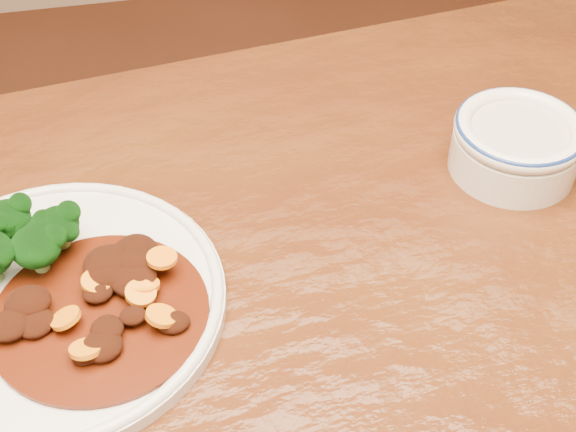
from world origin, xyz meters
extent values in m
cube|color=#4F290E|center=(0.00, 0.00, 0.73)|extent=(1.60, 1.08, 0.04)
cylinder|color=silver|center=(-0.20, 0.07, 0.76)|extent=(0.31, 0.31, 0.01)
torus|color=silver|center=(-0.20, 0.07, 0.76)|extent=(0.30, 0.30, 0.01)
cylinder|color=#72A053|center=(-0.23, 0.15, 0.77)|extent=(0.01, 0.01, 0.02)
ellipsoid|color=black|center=(-0.23, 0.15, 0.80)|extent=(0.04, 0.04, 0.03)
cylinder|color=#72A053|center=(-0.19, 0.14, 0.77)|extent=(0.01, 0.01, 0.02)
ellipsoid|color=black|center=(-0.19, 0.14, 0.79)|extent=(0.04, 0.04, 0.03)
cylinder|color=#72A053|center=(-0.20, 0.11, 0.77)|extent=(0.01, 0.01, 0.02)
ellipsoid|color=black|center=(-0.20, 0.11, 0.80)|extent=(0.04, 0.04, 0.04)
cylinder|color=#471307|center=(-0.16, 0.05, 0.77)|extent=(0.19, 0.19, 0.00)
ellipsoid|color=black|center=(-0.21, 0.06, 0.78)|extent=(0.04, 0.04, 0.02)
ellipsoid|color=black|center=(-0.15, 0.08, 0.78)|extent=(0.04, 0.04, 0.02)
ellipsoid|color=black|center=(-0.21, 0.04, 0.77)|extent=(0.03, 0.03, 0.02)
ellipsoid|color=black|center=(-0.16, 0.06, 0.78)|extent=(0.03, 0.02, 0.01)
ellipsoid|color=black|center=(-0.12, 0.10, 0.78)|extent=(0.04, 0.04, 0.02)
ellipsoid|color=black|center=(-0.12, 0.09, 0.78)|extent=(0.04, 0.03, 0.02)
ellipsoid|color=black|center=(-0.23, 0.04, 0.78)|extent=(0.04, 0.03, 0.02)
ellipsoid|color=black|center=(-0.09, 0.02, 0.77)|extent=(0.03, 0.02, 0.01)
ellipsoid|color=black|center=(-0.15, 0.02, 0.78)|extent=(0.03, 0.03, 0.01)
ellipsoid|color=black|center=(-0.13, 0.03, 0.78)|extent=(0.02, 0.02, 0.01)
ellipsoid|color=black|center=(-0.14, 0.08, 0.78)|extent=(0.03, 0.03, 0.02)
ellipsoid|color=black|center=(-0.14, 0.09, 0.78)|extent=(0.05, 0.04, 0.02)
ellipsoid|color=black|center=(-0.12, 0.07, 0.78)|extent=(0.04, 0.04, 0.02)
ellipsoid|color=black|center=(-0.17, 0.00, 0.77)|extent=(0.02, 0.02, 0.01)
ellipsoid|color=black|center=(-0.15, 0.00, 0.77)|extent=(0.03, 0.03, 0.02)
ellipsoid|color=black|center=(-0.13, 0.08, 0.77)|extent=(0.02, 0.02, 0.01)
cylinder|color=orange|center=(-0.10, 0.02, 0.78)|extent=(0.03, 0.03, 0.02)
cylinder|color=orange|center=(-0.12, 0.05, 0.78)|extent=(0.04, 0.04, 0.01)
cylinder|color=orange|center=(-0.17, 0.00, 0.78)|extent=(0.04, 0.04, 0.02)
cylinder|color=orange|center=(-0.18, 0.04, 0.78)|extent=(0.03, 0.03, 0.02)
cylinder|color=orange|center=(-0.12, 0.06, 0.78)|extent=(0.03, 0.03, 0.01)
cylinder|color=orange|center=(-0.16, 0.07, 0.78)|extent=(0.03, 0.03, 0.01)
cylinder|color=orange|center=(-0.10, 0.08, 0.79)|extent=(0.04, 0.04, 0.01)
cylinder|color=white|center=(0.28, 0.17, 0.77)|extent=(0.13, 0.13, 0.04)
cylinder|color=beige|center=(0.28, 0.17, 0.80)|extent=(0.10, 0.10, 0.01)
torus|color=white|center=(0.28, 0.17, 0.80)|extent=(0.13, 0.13, 0.02)
torus|color=navy|center=(0.28, 0.17, 0.81)|extent=(0.13, 0.13, 0.01)
camera|label=1|loc=(-0.09, -0.41, 1.31)|focal=50.00mm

